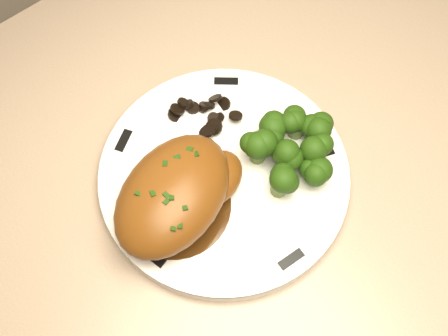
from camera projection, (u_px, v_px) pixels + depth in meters
counter at (204, 301)px, 0.99m from camera, size 2.24×0.74×1.09m
plate at (224, 176)px, 0.55m from camera, size 0.31×0.31×0.02m
rim_accent_0 at (226, 81)px, 0.59m from camera, size 0.03×0.02×0.00m
rim_accent_1 at (124, 141)px, 0.56m from camera, size 0.03×0.02×0.00m
rim_accent_2 at (153, 256)px, 0.51m from camera, size 0.01×0.03×0.00m
rim_accent_3 at (291, 259)px, 0.51m from camera, size 0.03×0.01×0.00m
rim_accent_4 at (326, 144)px, 0.56m from camera, size 0.02×0.03×0.00m
gravy_pool at (175, 206)px, 0.53m from camera, size 0.11×0.11×0.00m
chicken_breast at (178, 193)px, 0.51m from camera, size 0.16×0.13×0.05m
mushroom_pile at (210, 113)px, 0.57m from camera, size 0.07×0.05×0.02m
broccoli_florets at (292, 148)px, 0.54m from camera, size 0.09×0.08×0.04m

